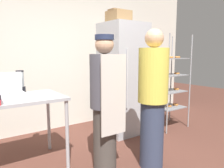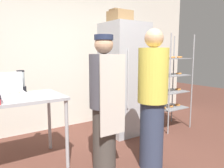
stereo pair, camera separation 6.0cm
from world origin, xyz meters
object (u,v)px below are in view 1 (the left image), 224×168
object	(u,v)px
person_baker	(105,102)
person_customer	(153,98)
baking_rack	(170,83)
cardboard_storage_box	(119,17)
refrigerator	(123,79)
blender_pitcher	(20,83)
donut_box	(11,93)

from	to	relation	value
person_baker	person_customer	size ratio (longest dim) A/B	0.95
baking_rack	cardboard_storage_box	distance (m)	1.52
baking_rack	refrigerator	bearing A→B (deg)	161.02
blender_pitcher	person_baker	bearing A→B (deg)	-51.44
cardboard_storage_box	person_baker	world-z (taller)	cardboard_storage_box
refrigerator	person_baker	bearing A→B (deg)	-137.02
baking_rack	person_customer	distance (m)	1.57
person_customer	cardboard_storage_box	bearing A→B (deg)	71.72
donut_box	cardboard_storage_box	xyz separation A→B (m)	(1.80, 0.32, 1.08)
person_customer	donut_box	bearing A→B (deg)	146.72
baking_rack	donut_box	size ratio (longest dim) A/B	5.80
blender_pitcher	baking_rack	bearing A→B (deg)	-6.16
baking_rack	person_customer	size ratio (longest dim) A/B	1.03
person_baker	blender_pitcher	bearing A→B (deg)	128.56
donut_box	cardboard_storage_box	bearing A→B (deg)	9.95
refrigerator	blender_pitcher	bearing A→B (deg)	-179.23
cardboard_storage_box	person_customer	distance (m)	1.73
baking_rack	donut_box	xyz separation A→B (m)	(-2.71, 0.06, 0.08)
cardboard_storage_box	person_customer	bearing A→B (deg)	-108.28
blender_pitcher	donut_box	bearing A→B (deg)	-125.02
donut_box	person_customer	distance (m)	1.67
refrigerator	donut_box	bearing A→B (deg)	-172.64
refrigerator	blender_pitcher	world-z (taller)	refrigerator
person_customer	person_baker	bearing A→B (deg)	155.88
donut_box	refrigerator	bearing A→B (deg)	7.36
baking_rack	person_baker	xyz separation A→B (m)	(-1.85, -0.62, -0.02)
baking_rack	donut_box	distance (m)	2.71
refrigerator	baking_rack	xyz separation A→B (m)	(0.87, -0.30, -0.10)
refrigerator	person_customer	distance (m)	1.24
refrigerator	person_customer	size ratio (longest dim) A/B	1.13
refrigerator	baking_rack	bearing A→B (deg)	-18.98
blender_pitcher	person_customer	distance (m)	1.68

